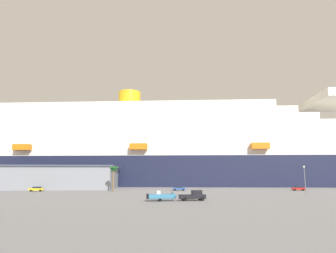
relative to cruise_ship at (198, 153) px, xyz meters
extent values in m
plane|color=gray|center=(-8.87, -32.86, -16.75)|extent=(600.00, 600.00, 0.00)
cube|color=#191E38|center=(-0.29, 0.02, -9.49)|extent=(240.61, 38.61, 14.51)
cube|color=white|center=(-0.29, 0.02, -0.55)|extent=(211.77, 35.29, 3.38)
cube|color=white|center=(-5.08, 0.14, 2.84)|extent=(199.57, 34.82, 3.38)
cube|color=white|center=(-9.88, 0.26, 6.22)|extent=(189.38, 34.04, 3.38)
cube|color=white|center=(-14.67, 0.38, 9.61)|extent=(181.17, 33.16, 3.38)
cube|color=white|center=(-19.47, 0.50, 12.99)|extent=(170.89, 32.47, 3.38)
cube|color=white|center=(-24.27, 0.62, 16.37)|extent=(163.02, 31.52, 3.38)
cube|color=white|center=(-29.06, 0.74, 19.76)|extent=(153.62, 30.59, 3.38)
cube|color=white|center=(-33.86, 0.86, 23.14)|extent=(143.17, 29.54, 3.38)
cube|color=white|center=(71.65, -1.77, 26.84)|extent=(24.87, 36.51, 4.00)
cylinder|color=yellow|center=(-36.26, 0.92, 28.97)|extent=(12.05, 12.05, 8.27)
cube|color=orange|center=(-84.64, -14.87, 1.82)|extent=(8.08, 3.40, 2.80)
cube|color=orange|center=(-28.69, -16.26, 1.82)|extent=(8.08, 3.40, 2.80)
cube|color=orange|center=(27.27, -17.65, 1.82)|extent=(8.08, 3.40, 2.80)
cube|color=gray|center=(-62.36, -34.17, -12.49)|extent=(54.78, 31.62, 8.50)
cube|color=#3F4759|center=(-62.36, -34.17, -7.94)|extent=(56.97, 32.89, 0.60)
cube|color=black|center=(-7.63, -86.54, -15.90)|extent=(5.89, 3.12, 0.90)
cube|color=black|center=(-6.64, -86.33, -15.00)|extent=(2.35, 2.22, 0.90)
cube|color=#26333F|center=(-5.99, -86.19, -15.09)|extent=(0.45, 1.66, 0.63)
cylinder|color=black|center=(-5.92, -85.15, -16.35)|extent=(0.84, 0.44, 0.80)
cylinder|color=black|center=(-5.51, -87.11, -16.35)|extent=(0.84, 0.44, 0.80)
cylinder|color=black|center=(-9.59, -85.93, -16.35)|extent=(0.84, 0.44, 0.80)
cylinder|color=black|center=(-9.17, -87.89, -16.35)|extent=(0.84, 0.44, 0.80)
cube|color=#595960|center=(-14.34, -87.97, -16.28)|extent=(6.04, 2.94, 0.16)
cube|color=#595960|center=(-10.99, -87.25, -16.28)|extent=(1.88, 0.51, 0.10)
cylinder|color=black|center=(-14.80, -87.06, -16.43)|extent=(0.67, 0.35, 0.64)
cylinder|color=black|center=(-14.39, -88.99, -16.43)|extent=(0.67, 0.35, 0.64)
cube|color=teal|center=(-14.34, -87.97, -15.75)|extent=(5.57, 3.02, 0.90)
cone|color=teal|center=(-11.37, -87.34, -15.75)|extent=(1.54, 1.98, 1.77)
cube|color=silver|center=(-14.85, -88.08, -14.95)|extent=(0.99, 1.14, 0.70)
cube|color=black|center=(-17.11, -88.56, -15.75)|extent=(0.46, 0.56, 1.10)
cylinder|color=brown|center=(-32.05, -53.22, -13.15)|extent=(0.51, 0.51, 7.20)
cone|color=#195923|center=(-31.66, -53.30, -9.45)|extent=(1.18, 2.66, 1.78)
cone|color=#195923|center=(-31.80, -52.91, -9.45)|extent=(2.46, 2.19, 1.60)
cone|color=#195923|center=(-32.12, -52.83, -9.45)|extent=(2.65, 1.13, 1.80)
cone|color=#195923|center=(-32.44, -53.11, -9.45)|extent=(1.39, 2.57, 2.04)
cone|color=#195923|center=(-32.38, -53.46, -9.45)|extent=(2.06, 2.48, 1.85)
cone|color=#195923|center=(-32.07, -53.62, -9.45)|extent=(2.61, 0.78, 1.73)
cone|color=#195923|center=(-31.77, -53.50, -9.45)|extent=(2.26, 2.30, 1.91)
sphere|color=#195923|center=(-32.05, -53.22, -9.55)|extent=(1.10, 1.10, 1.10)
cylinder|color=slate|center=(23.44, -70.59, -13.05)|extent=(0.20, 0.20, 7.38)
sphere|color=#F9F2CC|center=(23.44, -70.59, -9.11)|extent=(0.56, 0.56, 0.56)
cube|color=#264C99|center=(-10.17, -45.92, -16.07)|extent=(4.52, 2.07, 0.70)
cube|color=#1E232D|center=(-10.39, -45.92, -15.44)|extent=(2.56, 1.81, 0.55)
cylinder|color=black|center=(-8.74, -44.91, -16.42)|extent=(0.67, 0.25, 0.66)
cylinder|color=black|center=(-8.67, -46.81, -16.42)|extent=(0.67, 0.25, 0.66)
cylinder|color=black|center=(-11.68, -45.02, -16.42)|extent=(0.67, 0.25, 0.66)
cylinder|color=black|center=(-11.60, -46.92, -16.42)|extent=(0.67, 0.25, 0.66)
cube|color=red|center=(32.09, -44.64, -16.07)|extent=(4.50, 2.48, 0.70)
cube|color=#1E232D|center=(32.30, -44.67, -15.44)|extent=(2.61, 2.02, 0.55)
cylinder|color=black|center=(30.56, -45.37, -16.42)|extent=(0.68, 0.31, 0.66)
cylinder|color=black|center=(30.83, -43.51, -16.42)|extent=(0.68, 0.31, 0.66)
cylinder|color=black|center=(33.35, -45.78, -16.42)|extent=(0.68, 0.31, 0.66)
cylinder|color=black|center=(33.62, -43.91, -16.42)|extent=(0.68, 0.31, 0.66)
cube|color=yellow|center=(-58.40, -51.99, -16.07)|extent=(4.82, 2.60, 0.70)
cube|color=#1E232D|center=(-58.17, -51.95, -15.44)|extent=(2.81, 2.06, 0.55)
cylinder|color=black|center=(-59.72, -53.15, -16.42)|extent=(0.69, 0.33, 0.66)
cylinder|color=black|center=(-60.04, -51.37, -16.42)|extent=(0.69, 0.33, 0.66)
cylinder|color=black|center=(-56.75, -52.61, -16.42)|extent=(0.69, 0.33, 0.66)
cylinder|color=black|center=(-57.07, -50.83, -16.42)|extent=(0.69, 0.33, 0.66)
camera|label=1|loc=(-10.98, -150.53, -11.38)|focal=30.98mm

